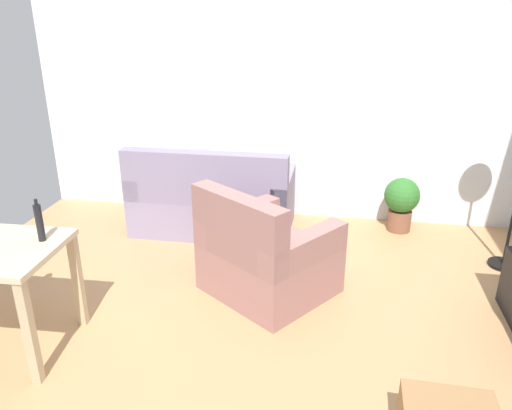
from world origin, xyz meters
TOP-DOWN VIEW (x-y plane):
  - ground_plane at (0.00, 0.00)m, footprint 5.20×4.40m
  - wall_rear at (0.00, 2.20)m, footprint 5.20×0.10m
  - couch at (-0.54, 1.59)m, footprint 1.62×0.84m
  - potted_plant at (1.39, 1.90)m, footprint 0.36×0.36m
  - armchair at (0.18, 0.46)m, footprint 1.22×1.21m
  - bottle_dark at (-1.18, -0.38)m, footprint 0.05×0.05m

SIDE VIEW (x-z plane):
  - ground_plane at x=0.00m, z-range -0.02..0.00m
  - couch at x=-0.54m, z-range -0.15..0.77m
  - armchair at x=0.18m, z-range -0.14..0.78m
  - potted_plant at x=1.39m, z-range 0.05..0.62m
  - bottle_dark at x=-1.18m, z-range 0.74..1.04m
  - wall_rear at x=0.00m, z-range 0.00..2.70m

